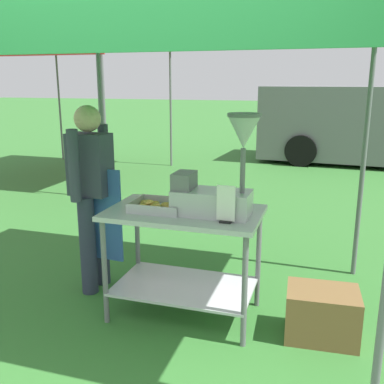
{
  "coord_description": "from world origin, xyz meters",
  "views": [
    {
      "loc": [
        1.03,
        -2.01,
        1.8
      ],
      "look_at": [
        0.03,
        1.21,
        0.95
      ],
      "focal_mm": 41.27,
      "sensor_mm": 36.0,
      "label": 1
    }
  ],
  "objects_px": {
    "menu_sign": "(226,207)",
    "supply_crate": "(322,314)",
    "neighbour_tent": "(72,49)",
    "donut_fryer": "(218,182)",
    "stall_canopy": "(188,32)",
    "donut_cart": "(184,240)",
    "van_grey": "(383,124)",
    "donut_tray": "(159,207)",
    "vendor": "(92,190)"
  },
  "relations": [
    {
      "from": "stall_canopy",
      "to": "supply_crate",
      "type": "distance_m",
      "value": 2.21
    },
    {
      "from": "van_grey",
      "to": "menu_sign",
      "type": "bearing_deg",
      "value": -102.74
    },
    {
      "from": "stall_canopy",
      "to": "donut_cart",
      "type": "xyz_separation_m",
      "value": [
        0.0,
        -0.1,
        -1.51
      ]
    },
    {
      "from": "donut_tray",
      "to": "donut_fryer",
      "type": "bearing_deg",
      "value": 0.29
    },
    {
      "from": "donut_cart",
      "to": "donut_fryer",
      "type": "relative_size",
      "value": 1.58
    },
    {
      "from": "donut_cart",
      "to": "donut_fryer",
      "type": "xyz_separation_m",
      "value": [
        0.27,
        -0.03,
        0.48
      ]
    },
    {
      "from": "stall_canopy",
      "to": "donut_tray",
      "type": "distance_m",
      "value": 1.27
    },
    {
      "from": "stall_canopy",
      "to": "donut_fryer",
      "type": "xyz_separation_m",
      "value": [
        0.27,
        -0.13,
        -1.03
      ]
    },
    {
      "from": "menu_sign",
      "to": "van_grey",
      "type": "distance_m",
      "value": 7.97
    },
    {
      "from": "menu_sign",
      "to": "donut_cart",
      "type": "bearing_deg",
      "value": 151.82
    },
    {
      "from": "supply_crate",
      "to": "vendor",
      "type": "bearing_deg",
      "value": 173.19
    },
    {
      "from": "donut_cart",
      "to": "supply_crate",
      "type": "xyz_separation_m",
      "value": [
        1.04,
        -0.03,
        -0.44
      ]
    },
    {
      "from": "stall_canopy",
      "to": "donut_tray",
      "type": "height_order",
      "value": "stall_canopy"
    },
    {
      "from": "donut_fryer",
      "to": "menu_sign",
      "type": "height_order",
      "value": "donut_fryer"
    },
    {
      "from": "van_grey",
      "to": "neighbour_tent",
      "type": "distance_m",
      "value": 6.72
    },
    {
      "from": "donut_tray",
      "to": "donut_fryer",
      "type": "height_order",
      "value": "donut_fryer"
    },
    {
      "from": "menu_sign",
      "to": "van_grey",
      "type": "bearing_deg",
      "value": 77.26
    },
    {
      "from": "donut_cart",
      "to": "donut_tray",
      "type": "relative_size",
      "value": 2.89
    },
    {
      "from": "menu_sign",
      "to": "supply_crate",
      "type": "xyz_separation_m",
      "value": [
        0.68,
        0.17,
        -0.78
      ]
    },
    {
      "from": "donut_fryer",
      "to": "menu_sign",
      "type": "xyz_separation_m",
      "value": [
        0.1,
        -0.16,
        -0.13
      ]
    },
    {
      "from": "van_grey",
      "to": "neighbour_tent",
      "type": "xyz_separation_m",
      "value": [
        -5.75,
        -3.14,
        1.5
      ]
    },
    {
      "from": "menu_sign",
      "to": "neighbour_tent",
      "type": "distance_m",
      "value": 6.28
    },
    {
      "from": "stall_canopy",
      "to": "van_grey",
      "type": "relative_size",
      "value": 0.53
    },
    {
      "from": "stall_canopy",
      "to": "neighbour_tent",
      "type": "bearing_deg",
      "value": 129.92
    },
    {
      "from": "stall_canopy",
      "to": "neighbour_tent",
      "type": "xyz_separation_m",
      "value": [
        -3.63,
        4.34,
        0.25
      ]
    },
    {
      "from": "donut_tray",
      "to": "vendor",
      "type": "xyz_separation_m",
      "value": [
        -0.7,
        0.24,
        0.03
      ]
    },
    {
      "from": "menu_sign",
      "to": "vendor",
      "type": "xyz_separation_m",
      "value": [
        -1.25,
        0.4,
        -0.06
      ]
    },
    {
      "from": "menu_sign",
      "to": "neighbour_tent",
      "type": "relative_size",
      "value": 0.08
    },
    {
      "from": "stall_canopy",
      "to": "vendor",
      "type": "height_order",
      "value": "stall_canopy"
    },
    {
      "from": "stall_canopy",
      "to": "supply_crate",
      "type": "relative_size",
      "value": 5.4
    },
    {
      "from": "donut_fryer",
      "to": "menu_sign",
      "type": "distance_m",
      "value": 0.23
    },
    {
      "from": "donut_cart",
      "to": "donut_tray",
      "type": "height_order",
      "value": "donut_tray"
    },
    {
      "from": "neighbour_tent",
      "to": "donut_tray",
      "type": "bearing_deg",
      "value": -52.43
    },
    {
      "from": "stall_canopy",
      "to": "donut_cart",
      "type": "height_order",
      "value": "stall_canopy"
    },
    {
      "from": "donut_cart",
      "to": "menu_sign",
      "type": "distance_m",
      "value": 0.54
    },
    {
      "from": "neighbour_tent",
      "to": "donut_fryer",
      "type": "bearing_deg",
      "value": -48.93
    },
    {
      "from": "vendor",
      "to": "stall_canopy",
      "type": "bearing_deg",
      "value": -6.79
    },
    {
      "from": "donut_fryer",
      "to": "vendor",
      "type": "height_order",
      "value": "vendor"
    },
    {
      "from": "menu_sign",
      "to": "vendor",
      "type": "relative_size",
      "value": 0.16
    },
    {
      "from": "donut_fryer",
      "to": "supply_crate",
      "type": "bearing_deg",
      "value": 0.53
    },
    {
      "from": "donut_tray",
      "to": "stall_canopy",
      "type": "bearing_deg",
      "value": 35.33
    },
    {
      "from": "supply_crate",
      "to": "donut_cart",
      "type": "bearing_deg",
      "value": 178.54
    },
    {
      "from": "stall_canopy",
      "to": "donut_tray",
      "type": "relative_size",
      "value": 7.08
    },
    {
      "from": "menu_sign",
      "to": "van_grey",
      "type": "relative_size",
      "value": 0.05
    },
    {
      "from": "supply_crate",
      "to": "van_grey",
      "type": "relative_size",
      "value": 0.1
    },
    {
      "from": "stall_canopy",
      "to": "supply_crate",
      "type": "height_order",
      "value": "stall_canopy"
    },
    {
      "from": "donut_cart",
      "to": "donut_fryer",
      "type": "distance_m",
      "value": 0.55
    },
    {
      "from": "vendor",
      "to": "van_grey",
      "type": "xyz_separation_m",
      "value": [
        3.01,
        7.37,
        -0.03
      ]
    },
    {
      "from": "vendor",
      "to": "neighbour_tent",
      "type": "relative_size",
      "value": 0.51
    },
    {
      "from": "donut_tray",
      "to": "menu_sign",
      "type": "xyz_separation_m",
      "value": [
        0.55,
        -0.16,
        0.09
      ]
    }
  ]
}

